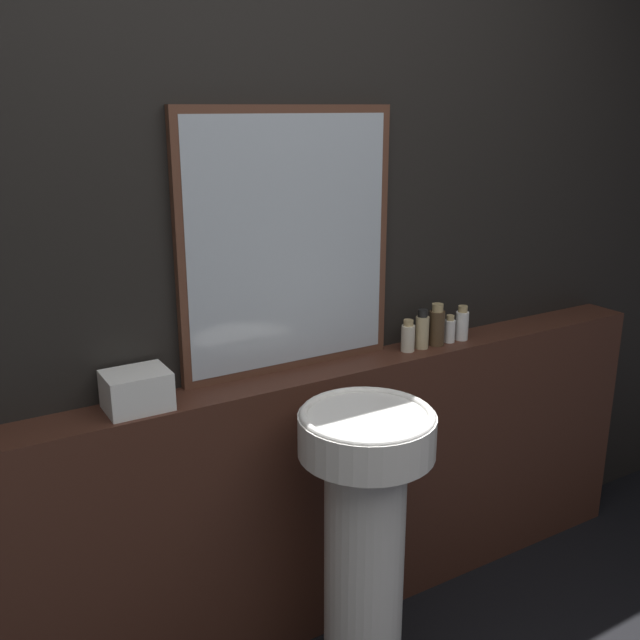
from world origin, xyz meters
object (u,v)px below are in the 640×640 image
at_px(pedestal_sink, 365,532).
at_px(shampoo_bottle, 408,337).
at_px(mirror, 288,243).
at_px(body_wash_bottle, 450,330).
at_px(hand_soap_bottle, 462,324).
at_px(conditioner_bottle, 422,330).
at_px(lotion_bottle, 437,326).
at_px(towel_stack, 137,390).

xyz_separation_m(pedestal_sink, shampoo_bottle, (0.41, 0.34, 0.44)).
distance_m(pedestal_sink, mirror, 0.90).
bearing_deg(body_wash_bottle, hand_soap_bottle, 0.00).
bearing_deg(body_wash_bottle, conditioner_bottle, 180.00).
xyz_separation_m(mirror, shampoo_bottle, (0.43, -0.07, -0.36)).
xyz_separation_m(conditioner_bottle, hand_soap_bottle, (0.18, 0.00, -0.01)).
bearing_deg(lotion_bottle, shampoo_bottle, -180.00).
bearing_deg(shampoo_bottle, towel_stack, 180.00).
bearing_deg(lotion_bottle, pedestal_sink, -147.28).
xyz_separation_m(pedestal_sink, lotion_bottle, (0.53, 0.34, 0.46)).
xyz_separation_m(conditioner_bottle, lotion_bottle, (0.07, 0.00, 0.01)).
xyz_separation_m(mirror, conditioner_bottle, (0.49, -0.07, -0.35)).
distance_m(pedestal_sink, body_wash_bottle, 0.82).
relative_size(shampoo_bottle, body_wash_bottle, 1.12).
relative_size(conditioner_bottle, lotion_bottle, 0.92).
height_order(pedestal_sink, shampoo_bottle, shampoo_bottle).
bearing_deg(towel_stack, hand_soap_bottle, 0.00).
bearing_deg(lotion_bottle, body_wash_bottle, -0.00).
height_order(towel_stack, hand_soap_bottle, hand_soap_bottle).
height_order(lotion_bottle, hand_soap_bottle, lotion_bottle).
relative_size(mirror, lotion_bottle, 5.42).
bearing_deg(pedestal_sink, hand_soap_bottle, 27.73).
bearing_deg(conditioner_bottle, body_wash_bottle, 0.00).
relative_size(towel_stack, lotion_bottle, 1.17).
distance_m(pedestal_sink, towel_stack, 0.78).
height_order(shampoo_bottle, body_wash_bottle, shampoo_bottle).
relative_size(body_wash_bottle, hand_soap_bottle, 0.79).
relative_size(conditioner_bottle, hand_soap_bottle, 1.10).
xyz_separation_m(towel_stack, shampoo_bottle, (0.95, 0.00, -0.00)).
bearing_deg(mirror, towel_stack, -172.76).
distance_m(mirror, hand_soap_bottle, 0.76).
bearing_deg(hand_soap_bottle, towel_stack, 180.00).
bearing_deg(lotion_bottle, towel_stack, -180.00).
xyz_separation_m(lotion_bottle, body_wash_bottle, (0.06, -0.00, -0.02)).
distance_m(pedestal_sink, hand_soap_bottle, 0.86).
distance_m(towel_stack, lotion_bottle, 1.08).
xyz_separation_m(pedestal_sink, towel_stack, (-0.55, 0.34, 0.45)).
bearing_deg(conditioner_bottle, lotion_bottle, 0.00).
bearing_deg(shampoo_bottle, body_wash_bottle, 0.00).
bearing_deg(mirror, body_wash_bottle, -6.16).
xyz_separation_m(towel_stack, conditioner_bottle, (1.02, 0.00, 0.01)).
bearing_deg(hand_soap_bottle, lotion_bottle, 180.00).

